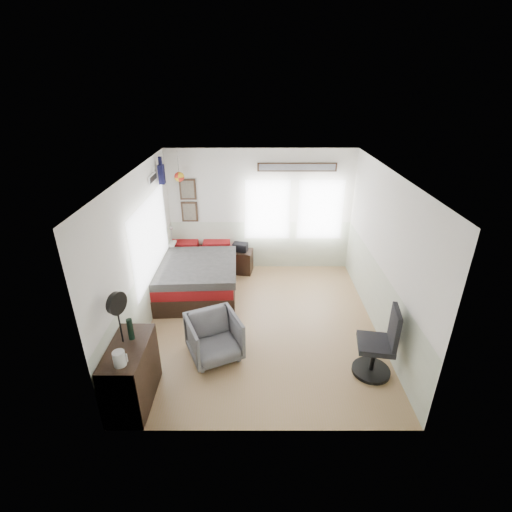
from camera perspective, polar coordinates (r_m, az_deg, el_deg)
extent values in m
cube|color=#A7805A|center=(6.77, 0.86, -10.34)|extent=(4.00, 4.50, 0.01)
cube|color=silver|center=(8.16, 0.71, 6.89)|extent=(4.00, 0.02, 2.70)
cube|color=silver|center=(4.16, 1.42, -13.41)|extent=(4.00, 0.02, 2.70)
cube|color=silver|center=(6.36, -17.38, 0.07)|extent=(0.02, 4.50, 2.70)
cube|color=silver|center=(6.42, 19.08, 0.07)|extent=(0.02, 4.50, 2.70)
cube|color=white|center=(5.62, 1.04, 12.59)|extent=(4.00, 4.50, 0.02)
cube|color=#B5BFA4|center=(8.44, 0.68, 1.73)|extent=(4.00, 0.01, 1.10)
cube|color=#B5BFA4|center=(6.73, -16.43, -6.09)|extent=(0.01, 4.50, 1.10)
cube|color=#B5BFA4|center=(6.79, 18.06, -6.04)|extent=(0.01, 4.50, 1.10)
cube|color=silver|center=(6.79, -15.92, 2.83)|extent=(0.03, 2.20, 1.35)
cube|color=silver|center=(8.11, 1.78, 7.13)|extent=(0.95, 0.03, 1.30)
cube|color=silver|center=(8.22, 9.88, 7.03)|extent=(0.95, 0.03, 1.30)
cube|color=#341F14|center=(8.25, -10.19, 6.71)|extent=(0.35, 0.03, 0.45)
cube|color=#341F14|center=(8.11, -10.46, 10.05)|extent=(0.35, 0.03, 0.45)
cube|color=#7F7259|center=(8.24, -10.21, 6.67)|extent=(0.27, 0.01, 0.37)
cube|color=#7F7259|center=(8.09, -10.48, 10.02)|extent=(0.27, 0.01, 0.37)
cube|color=#341F14|center=(7.91, 6.34, 13.44)|extent=(1.65, 0.03, 0.18)
cube|color=gray|center=(7.90, 6.35, 13.42)|extent=(1.58, 0.01, 0.13)
cube|color=white|center=(7.07, -15.61, 11.47)|extent=(0.02, 0.48, 0.14)
sphere|color=red|center=(7.80, -11.72, 11.83)|extent=(0.20, 0.20, 0.20)
cube|color=black|center=(7.82, -8.85, -3.77)|extent=(1.62, 2.24, 0.35)
cube|color=maroon|center=(7.69, -8.99, -2.00)|extent=(1.58, 2.20, 0.20)
cube|color=#4F4D4B|center=(7.40, -9.34, -1.66)|extent=(1.66, 1.70, 0.15)
cube|color=maroon|center=(8.45, -10.64, 1.79)|extent=(0.61, 0.40, 0.15)
cube|color=maroon|center=(8.34, -5.79, 1.81)|extent=(0.61, 0.40, 0.15)
cube|color=black|center=(5.38, -18.56, -16.83)|extent=(0.48, 1.00, 0.90)
imported|color=slate|center=(5.90, -6.46, -12.33)|extent=(1.01, 1.02, 0.71)
cube|color=black|center=(8.34, -2.39, -0.81)|extent=(0.58, 0.49, 0.52)
cylinder|color=black|center=(6.05, 17.25, -16.46)|extent=(0.56, 0.56, 0.05)
cylinder|color=black|center=(5.89, 17.56, -14.69)|extent=(0.06, 0.06, 0.43)
cube|color=#2C2D31|center=(5.74, 17.89, -12.79)|extent=(0.57, 0.57, 0.09)
cube|color=#2C2D31|center=(5.59, 20.56, -10.23)|extent=(0.14, 0.46, 0.56)
cylinder|color=silver|center=(4.79, -20.29, -14.58)|extent=(0.14, 0.14, 0.19)
cube|color=silver|center=(4.76, -19.30, -14.58)|extent=(0.02, 0.02, 0.12)
cylinder|color=black|center=(5.13, -18.76, -10.62)|extent=(0.08, 0.08, 0.30)
cylinder|color=black|center=(5.04, -20.23, -9.70)|extent=(0.02, 0.02, 0.57)
cylinder|color=black|center=(4.88, -20.77, -6.78)|extent=(0.16, 0.29, 0.28)
cylinder|color=black|center=(4.87, -20.35, -6.80)|extent=(0.13, 0.29, 0.30)
cube|color=black|center=(8.19, -2.44, 1.38)|extent=(0.35, 0.27, 0.18)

